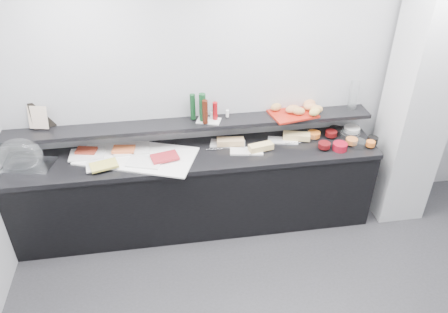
{
  "coord_description": "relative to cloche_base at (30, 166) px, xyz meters",
  "views": [
    {
      "loc": [
        -0.96,
        -1.87,
        3.21
      ],
      "look_at": [
        -0.45,
        1.45,
        1.0
      ],
      "focal_mm": 35.0,
      "sensor_mm": 36.0,
      "label": 1
    }
  ],
  "objects": [
    {
      "name": "back_wall",
      "position": [
        2.23,
        0.32,
        0.43
      ],
      "size": [
        5.0,
        0.02,
        2.7
      ],
      "primitive_type": "cube",
      "color": "#ABADB2",
      "rests_on": "ground"
    },
    {
      "name": "ceiling",
      "position": [
        2.23,
        -1.68,
        1.78
      ],
      "size": [
        5.0,
        5.0,
        0.0
      ],
      "primitive_type": "plane",
      "color": "white",
      "rests_on": "back_wall"
    },
    {
      "name": "column",
      "position": [
        3.73,
        -0.03,
        0.43
      ],
      "size": [
        0.5,
        0.5,
        2.7
      ],
      "primitive_type": "cube",
      "color": "silver",
      "rests_on": "ground"
    },
    {
      "name": "buffet_cabinet",
      "position": [
        1.53,
        0.02,
        -0.5
      ],
      "size": [
        3.6,
        0.6,
        0.85
      ],
      "primitive_type": "cube",
      "color": "black",
      "rests_on": "ground"
    },
    {
      "name": "counter_top",
      "position": [
        1.53,
        0.02,
        -0.05
      ],
      "size": [
        3.62,
        0.62,
        0.05
      ],
      "primitive_type": "cube",
      "color": "black",
      "rests_on": "buffet_cabinet"
    },
    {
      "name": "wall_shelf",
      "position": [
        1.53,
        0.19,
        0.21
      ],
      "size": [
        3.6,
        0.25,
        0.04
      ],
      "primitive_type": "cube",
      "color": "black",
      "rests_on": "back_wall"
    },
    {
      "name": "cloche_base",
      "position": [
        0.0,
        0.0,
        0.0
      ],
      "size": [
        0.49,
        0.38,
        0.04
      ],
      "primitive_type": "cube",
      "rotation": [
        0.0,
        0.0,
        -0.23
      ],
      "color": "silver",
      "rests_on": "counter_top"
    },
    {
      "name": "cloche_dome",
      "position": [
        -0.07,
        0.03,
        0.11
      ],
      "size": [
        0.41,
        0.29,
        0.34
      ],
      "primitive_type": "ellipsoid",
      "rotation": [
        0.0,
        0.0,
        -0.06
      ],
      "color": "white",
      "rests_on": "cloche_base"
    },
    {
      "name": "linen_runner",
      "position": [
        0.97,
        0.04,
        -0.01
      ],
      "size": [
        1.22,
        0.88,
        0.01
      ],
      "primitive_type": "cube",
      "rotation": [
        0.0,
        0.0,
        -0.36
      ],
      "color": "white",
      "rests_on": "counter_top"
    },
    {
      "name": "platter_meat_a",
      "position": [
        0.5,
        0.12,
        0.0
      ],
      "size": [
        0.33,
        0.22,
        0.01
      ],
      "primitive_type": "cube",
      "rotation": [
        0.0,
        0.0,
        -0.01
      ],
      "color": "white",
      "rests_on": "linen_runner"
    },
    {
      "name": "food_meat_a",
      "position": [
        0.49,
        0.16,
        0.02
      ],
      "size": [
        0.21,
        0.16,
        0.02
      ],
      "primitive_type": "cube",
      "rotation": [
        0.0,
        0.0,
        -0.22
      ],
      "color": "maroon",
      "rests_on": "platter_meat_a"
    },
    {
      "name": "platter_salmon",
      "position": [
        0.93,
        0.15,
        0.0
      ],
      "size": [
        0.34,
        0.23,
        0.01
      ],
      "primitive_type": "cube",
      "rotation": [
        0.0,
        0.0,
        0.01
      ],
      "color": "white",
      "rests_on": "linen_runner"
    },
    {
      "name": "food_salmon",
      "position": [
        0.85,
        0.13,
        0.02
      ],
      "size": [
        0.23,
        0.16,
        0.02
      ],
      "primitive_type": "cube",
      "rotation": [
        0.0,
        0.0,
        -0.13
      ],
      "color": "orange",
      "rests_on": "platter_salmon"
    },
    {
      "name": "platter_cheese",
      "position": [
        0.65,
        -0.09,
        0.0
      ],
      "size": [
        0.3,
        0.22,
        0.01
      ],
      "primitive_type": "cube",
      "rotation": [
        0.0,
        0.0,
        0.14
      ],
      "color": "white",
      "rests_on": "linen_runner"
    },
    {
      "name": "food_cheese",
      "position": [
        0.68,
        -0.12,
        0.02
      ],
      "size": [
        0.28,
        0.22,
        0.02
      ],
      "primitive_type": "cube",
      "rotation": [
        0.0,
        0.0,
        0.29
      ],
      "color": "#D7C953",
      "rests_on": "platter_cheese"
    },
    {
      "name": "platter_meat_b",
      "position": [
        1.05,
        -0.09,
        0.0
      ],
      "size": [
        0.36,
        0.3,
        0.01
      ],
      "primitive_type": "cube",
      "rotation": [
        0.0,
        0.0,
        -0.31
      ],
      "color": "white",
      "rests_on": "linen_runner"
    },
    {
      "name": "food_meat_b",
      "position": [
        1.24,
        -0.07,
        0.02
      ],
      "size": [
        0.28,
        0.21,
        0.02
      ],
      "primitive_type": "cube",
      "rotation": [
        0.0,
        0.0,
        0.23
      ],
      "color": "maroon",
      "rests_on": "platter_meat_b"
    },
    {
      "name": "sandwich_plate_left",
      "position": [
        1.88,
        0.13,
        -0.01
      ],
      "size": [
        0.37,
        0.22,
        0.01
      ],
      "primitive_type": "cube",
      "rotation": [
        0.0,
        0.0,
        -0.22
      ],
      "color": "silver",
      "rests_on": "counter_top"
    },
    {
      "name": "sandwich_food_left",
      "position": [
        1.9,
        0.11,
        0.02
      ],
      "size": [
        0.28,
        0.13,
        0.06
      ],
      "primitive_type": "cube",
      "rotation": [
        0.0,
        0.0,
        -0.1
      ],
      "color": "tan",
      "rests_on": "sandwich_plate_left"
    },
    {
      "name": "tongs_left",
      "position": [
        1.72,
        0.03,
        -0.0
      ],
      "size": [
        0.16,
        0.02,
        0.01
      ],
      "primitive_type": "cylinder",
      "rotation": [
        0.0,
        1.57,
        -0.08
      ],
      "color": "silver",
      "rests_on": "sandwich_plate_left"
    },
    {
      "name": "sandwich_plate_mid",
      "position": [
        2.03,
        -0.03,
        -0.01
      ],
      "size": [
        0.34,
        0.19,
        0.01
      ],
      "primitive_type": "cube",
      "rotation": [
        0.0,
        0.0,
        -0.17
      ],
      "color": "silver",
      "rests_on": "counter_top"
    },
    {
      "name": "sandwich_food_mid",
      "position": [
        2.18,
        -0.04,
        0.02
      ],
      "size": [
        0.25,
        0.14,
        0.06
      ],
      "primitive_type": "cube",
      "rotation": [
        0.0,
        0.0,
        0.22
      ],
      "color": "#DCBC73",
      "rests_on": "sandwich_plate_mid"
    },
    {
      "name": "tongs_mid",
      "position": [
        2.08,
        -0.09,
        -0.0
      ],
      "size": [
        0.14,
        0.1,
        0.01
      ],
      "primitive_type": "cylinder",
      "rotation": [
        0.0,
        1.57,
        0.6
      ],
      "color": "#B9BAC0",
      "rests_on": "sandwich_plate_mid"
    },
    {
      "name": "sandwich_plate_right",
      "position": [
        2.44,
        0.11,
        -0.01
      ],
      "size": [
        0.32,
        0.2,
        0.01
      ],
      "primitive_type": "cube",
      "rotation": [
        0.0,
        0.0,
        -0.24
      ],
      "color": "white",
      "rests_on": "counter_top"
    },
    {
      "name": "sandwich_food_right",
      "position": [
        2.58,
        0.11,
        0.02
      ],
      "size": [
        0.29,
        0.18,
        0.06
      ],
      "primitive_type": "cube",
      "rotation": [
        0.0,
        0.0,
        -0.29
      ],
      "color": "#EAC77A",
      "rests_on": "sandwich_plate_right"
    },
    {
      "name": "tongs_right",
      "position": [
        2.53,
        0.03,
        -0.0
      ],
      "size": [
        0.16,
        0.02,
        0.01
      ],
      "primitive_type": "cylinder",
      "rotation": [
        0.0,
        1.57,
        -0.09
      ],
      "color": "silver",
      "rests_on": "sandwich_plate_right"
    },
    {
      "name": "bowl_glass_fruit",
      "position": [
        2.73,
        0.12,
        0.02
      ],
      "size": [
        0.22,
        0.22,
        0.07
      ],
      "primitive_type": "cylinder",
      "rotation": [
        0.0,
        0.0,
        0.42
      ],
      "color": "silver",
      "rests_on": "counter_top"
    },
    {
      "name": "fill_glass_fruit",
      "position": [
        2.77,
        0.12,
        0.03
      ],
      "size": [
        0.16,
        0.16,
        0.05
      ],
      "primitive_type": "cylinder",
      "rotation": [
        0.0,
        0.0,
        -0.25
      ],
      "color": "orange",
      "rests_on": "bowl_glass_fruit"
    },
    {
      "name": "bowl_black_jam",
      "position": [
        3.02,
        0.17,
        0.02
      ],
      "size": [
        0.17,
        0.17,
        0.07
      ],
      "primitive_type": "cylinder",
      "rotation": [
        0.0,
        0.0,
        -0.36
      ],
      "color": "black",
      "rests_on": "counter_top"
    },
    {
      "name": "fill_black_jam",
      "position": [
        2.95,
        0.11,
        0.03
      ],
      "size": [
        0.15,
        0.15,
        0.05
      ],
      "primitive_type": "cylinder",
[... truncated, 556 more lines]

